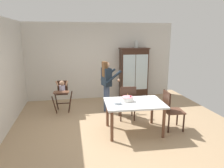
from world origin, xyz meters
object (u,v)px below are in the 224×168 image
(dining_table, at_px, (134,106))
(dining_chair_right_end, at_px, (170,108))
(china_cabinet, at_px, (134,73))
(dining_chair_far_side, at_px, (127,100))
(high_chair_with_toddler, at_px, (62,90))
(serving_bowl, at_px, (118,103))
(ceramic_vase, at_px, (136,44))
(adult_person, at_px, (107,81))
(birthday_cake, at_px, (128,99))

(dining_table, height_order, dining_chair_right_end, dining_chair_right_end)
(china_cabinet, relative_size, dining_chair_right_end, 1.91)
(dining_chair_far_side, bearing_deg, high_chair_with_toddler, -24.30)
(high_chair_with_toddler, relative_size, serving_bowl, 5.28)
(china_cabinet, height_order, dining_table, china_cabinet)
(dining_chair_far_side, distance_m, dining_chair_right_end, 1.14)
(high_chair_with_toddler, distance_m, serving_bowl, 2.22)
(ceramic_vase, distance_m, dining_chair_right_end, 3.09)
(ceramic_vase, relative_size, serving_bowl, 1.50)
(ceramic_vase, height_order, adult_person, ceramic_vase)
(ceramic_vase, relative_size, birthday_cake, 0.96)
(serving_bowl, bearing_deg, high_chair_with_toddler, 125.86)
(china_cabinet, distance_m, dining_chair_right_end, 2.78)
(adult_person, distance_m, dining_chair_right_end, 2.00)
(adult_person, height_order, dining_chair_far_side, adult_person)
(high_chair_with_toddler, distance_m, dining_chair_right_end, 3.15)
(adult_person, bearing_deg, dining_chair_right_end, -152.11)
(birthday_cake, xyz_separation_m, serving_bowl, (-0.27, -0.16, -0.03))
(china_cabinet, xyz_separation_m, dining_chair_right_end, (0.08, -2.75, -0.36))
(ceramic_vase, relative_size, high_chair_with_toddler, 0.28)
(birthday_cake, height_order, dining_chair_right_end, dining_chair_right_end)
(ceramic_vase, distance_m, adult_person, 2.07)
(high_chair_with_toddler, relative_size, dining_table, 0.68)
(high_chair_with_toddler, relative_size, adult_person, 0.62)
(dining_table, xyz_separation_m, dining_chair_right_end, (0.89, -0.04, -0.09))
(birthday_cake, xyz_separation_m, dining_chair_right_end, (1.03, -0.15, -0.24))
(china_cabinet, xyz_separation_m, high_chair_with_toddler, (-2.52, -0.97, -0.27))
(china_cabinet, xyz_separation_m, dining_table, (-0.81, -2.71, -0.28))
(dining_table, distance_m, dining_chair_far_side, 0.71)
(high_chair_with_toddler, distance_m, birthday_cake, 2.27)
(dining_chair_far_side, bearing_deg, dining_chair_right_end, 145.56)
(ceramic_vase, bearing_deg, dining_chair_far_side, -113.00)
(china_cabinet, xyz_separation_m, dining_chair_far_side, (-0.78, -2.00, -0.36))
(birthday_cake, bearing_deg, adult_person, 101.65)
(china_cabinet, bearing_deg, serving_bowl, -113.86)
(dining_chair_far_side, bearing_deg, serving_bowl, 66.31)
(china_cabinet, distance_m, ceramic_vase, 1.03)
(dining_table, relative_size, dining_chair_right_end, 1.46)
(china_cabinet, relative_size, high_chair_with_toddler, 1.93)
(ceramic_vase, distance_m, serving_bowl, 3.27)
(dining_table, xyz_separation_m, serving_bowl, (-0.41, -0.05, 0.12))
(birthday_cake, relative_size, dining_chair_right_end, 0.29)
(ceramic_vase, bearing_deg, china_cabinet, -177.06)
(high_chair_with_toddler, height_order, dining_chair_right_end, dining_chair_right_end)
(high_chair_with_toddler, xyz_separation_m, serving_bowl, (1.30, -1.79, 0.11))
(dining_chair_right_end, bearing_deg, birthday_cake, 86.94)
(serving_bowl, bearing_deg, dining_chair_right_end, 0.38)
(china_cabinet, height_order, ceramic_vase, ceramic_vase)
(china_cabinet, height_order, dining_chair_right_end, china_cabinet)
(adult_person, relative_size, serving_bowl, 8.50)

